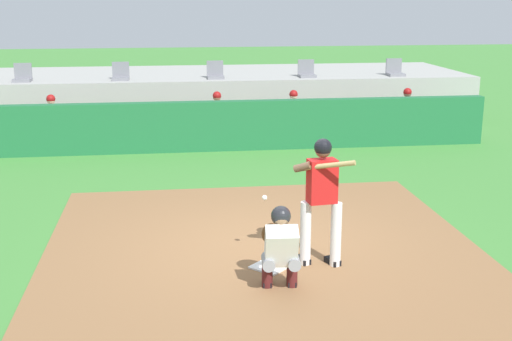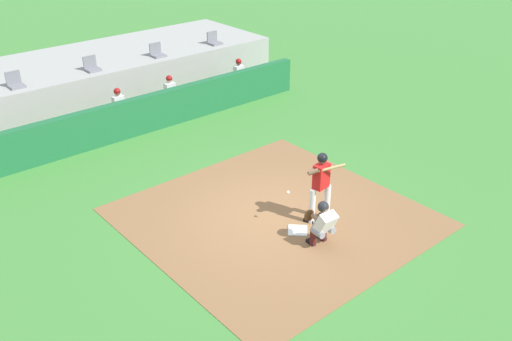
# 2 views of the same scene
# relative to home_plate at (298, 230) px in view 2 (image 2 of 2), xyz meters

# --- Properties ---
(ground_plane) EXTENTS (80.00, 80.00, 0.00)m
(ground_plane) POSITION_rel_home_plate_xyz_m (0.00, 0.80, -0.02)
(ground_plane) COLOR #428438
(dirt_infield) EXTENTS (6.40, 6.40, 0.01)m
(dirt_infield) POSITION_rel_home_plate_xyz_m (0.00, 0.80, -0.02)
(dirt_infield) COLOR olive
(dirt_infield) RESTS_ON ground
(home_plate) EXTENTS (0.62, 0.62, 0.02)m
(home_plate) POSITION_rel_home_plate_xyz_m (0.00, 0.00, 0.00)
(home_plate) COLOR white
(home_plate) RESTS_ON dirt_infield
(batter_at_plate) EXTENTS (0.76, 0.69, 1.80)m
(batter_at_plate) POSITION_rel_home_plate_xyz_m (0.69, -0.00, 1.01)
(batter_at_plate) COLOR silver
(batter_at_plate) RESTS_ON ground
(catcher_crouched) EXTENTS (0.50, 1.43, 1.13)m
(catcher_crouched) POSITION_rel_home_plate_xyz_m (0.01, -0.72, 0.59)
(catcher_crouched) COLOR gray
(catcher_crouched) RESTS_ON ground
(dugout_wall) EXTENTS (13.00, 0.30, 1.20)m
(dugout_wall) POSITION_rel_home_plate_xyz_m (0.00, 7.30, 0.58)
(dugout_wall) COLOR #1E6638
(dugout_wall) RESTS_ON ground
(dugout_bench) EXTENTS (11.80, 0.44, 0.45)m
(dugout_bench) POSITION_rel_home_plate_xyz_m (0.00, 8.30, 0.20)
(dugout_bench) COLOR olive
(dugout_bench) RESTS_ON ground
(dugout_player_1) EXTENTS (0.49, 0.70, 1.30)m
(dugout_player_1) POSITION_rel_home_plate_xyz_m (-0.10, 8.14, 0.65)
(dugout_player_1) COLOR #939399
(dugout_player_1) RESTS_ON ground
(dugout_player_2) EXTENTS (0.49, 0.70, 1.30)m
(dugout_player_2) POSITION_rel_home_plate_xyz_m (1.87, 8.14, 0.65)
(dugout_player_2) COLOR #939399
(dugout_player_2) RESTS_ON ground
(dugout_player_3) EXTENTS (0.49, 0.70, 1.30)m
(dugout_player_3) POSITION_rel_home_plate_xyz_m (4.91, 8.14, 0.65)
(dugout_player_3) COLOR #939399
(dugout_player_3) RESTS_ON ground
(stands_platform) EXTENTS (15.00, 4.40, 1.40)m
(stands_platform) POSITION_rel_home_plate_xyz_m (0.00, 11.70, 0.68)
(stands_platform) COLOR #9E9E99
(stands_platform) RESTS_ON ground
(stadium_seat_1) EXTENTS (0.46, 0.46, 0.48)m
(stadium_seat_1) POSITION_rel_home_plate_xyz_m (-2.60, 10.18, 1.51)
(stadium_seat_1) COLOR slate
(stadium_seat_1) RESTS_ON stands_platform
(stadium_seat_2) EXTENTS (0.46, 0.46, 0.48)m
(stadium_seat_2) POSITION_rel_home_plate_xyz_m (0.00, 10.18, 1.51)
(stadium_seat_2) COLOR slate
(stadium_seat_2) RESTS_ON stands_platform
(stadium_seat_3) EXTENTS (0.46, 0.46, 0.48)m
(stadium_seat_3) POSITION_rel_home_plate_xyz_m (2.60, 10.18, 1.51)
(stadium_seat_3) COLOR slate
(stadium_seat_3) RESTS_ON stands_platform
(stadium_seat_4) EXTENTS (0.46, 0.46, 0.48)m
(stadium_seat_4) POSITION_rel_home_plate_xyz_m (5.20, 10.18, 1.51)
(stadium_seat_4) COLOR slate
(stadium_seat_4) RESTS_ON stands_platform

